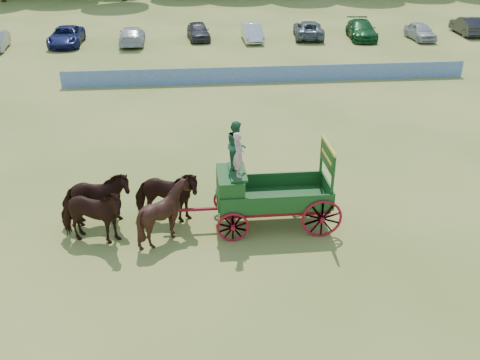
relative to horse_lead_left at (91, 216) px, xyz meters
name	(u,v)px	position (x,y,z in m)	size (l,w,h in m)	color
ground	(372,230)	(9.47, -0.18, -1.01)	(160.00, 160.00, 0.00)	tan
horse_lead_left	(91,216)	(0.00, 0.00, 0.00)	(1.09, 2.40, 2.03)	black
horse_lead_right	(96,200)	(0.00, 1.10, 0.00)	(1.09, 2.40, 2.03)	black
horse_wheel_left	(165,212)	(2.40, 0.00, 0.00)	(1.64, 1.84, 2.03)	black
horse_wheel_right	(166,197)	(2.40, 1.10, 0.00)	(1.09, 2.40, 2.03)	black
farm_dray	(252,183)	(5.35, 0.59, 0.65)	(5.99, 2.00, 3.78)	maroon
sponsor_banner	(268,74)	(8.47, 17.82, -0.49)	(26.00, 0.08, 1.05)	#1B3C95
parked_cars	(297,32)	(12.66, 29.82, -0.28)	(56.57, 7.38, 1.58)	silver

